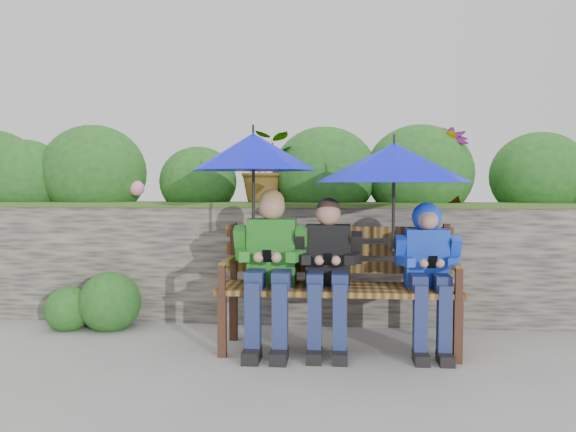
# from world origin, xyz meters

# --- Properties ---
(ground) EXTENTS (60.00, 60.00, 0.00)m
(ground) POSITION_xyz_m (0.00, 0.00, 0.00)
(ground) COLOR gray
(ground) RESTS_ON ground
(garden_backdrop) EXTENTS (8.00, 2.85, 1.77)m
(garden_backdrop) POSITION_xyz_m (-0.10, 1.59, 0.63)
(garden_backdrop) COLOR #3A3935
(garden_backdrop) RESTS_ON ground
(park_bench) EXTENTS (1.70, 0.50, 0.90)m
(park_bench) POSITION_xyz_m (0.38, -0.04, 0.51)
(park_bench) COLOR #3C2217
(park_bench) RESTS_ON ground
(boy_left) EXTENTS (0.52, 0.61, 1.15)m
(boy_left) POSITION_xyz_m (-0.11, -0.12, 0.64)
(boy_left) COLOR #2D7024
(boy_left) RESTS_ON ground
(boy_middle) EXTENTS (0.48, 0.56, 1.09)m
(boy_middle) POSITION_xyz_m (0.30, -0.11, 0.61)
(boy_middle) COLOR black
(boy_middle) RESTS_ON ground
(boy_right) EXTENTS (0.45, 0.55, 1.06)m
(boy_right) POSITION_xyz_m (1.01, -0.10, 0.64)
(boy_right) COLOR #184AB2
(boy_right) RESTS_ON ground
(umbrella_left) EXTENTS (0.91, 0.91, 0.93)m
(umbrella_left) POSITION_xyz_m (-0.23, -0.09, 1.42)
(umbrella_left) COLOR #0009D8
(umbrella_left) RESTS_ON ground
(umbrella_right) EXTENTS (1.10, 1.10, 0.84)m
(umbrella_right) POSITION_xyz_m (0.76, -0.08, 1.34)
(umbrella_right) COLOR #0009D8
(umbrella_right) RESTS_ON ground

